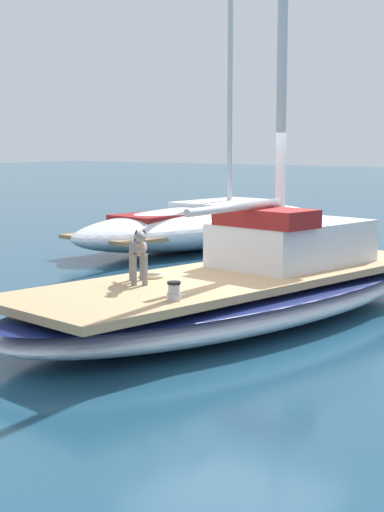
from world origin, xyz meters
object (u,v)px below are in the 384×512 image
Objects in this scene: deck_winch at (174,292)px; sailboat_main at (236,298)px; dog_grey at (138,249)px; coiled_rope at (151,276)px; moored_boat_port_side at (207,224)px.

sailboat_main is at bearing 101.99° from deck_winch.
coiled_rope is at bearing 108.20° from dog_grey.
dog_grey is 8.54m from moored_boat_port_side.
sailboat_main is 7.73m from moored_boat_port_side.
sailboat_main is 1.62m from dog_grey.
deck_winch is (0.99, -0.60, -0.32)m from dog_grey.
coiled_rope is 8.08m from moored_boat_port_side.
deck_winch is at bearing -42.38° from coiled_rope.
dog_grey reaches higher than coiled_rope.
moored_boat_port_side is (-3.95, 7.05, -0.17)m from coiled_rope.
coiled_rope reaches higher than sailboat_main.
coiled_rope is (-1.13, 1.03, -0.08)m from deck_winch.
sailboat_main is at bearing 66.17° from dog_grey.
sailboat_main is 0.96× the size of moored_boat_port_side.
sailboat_main is at bearing -52.87° from moored_boat_port_side.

